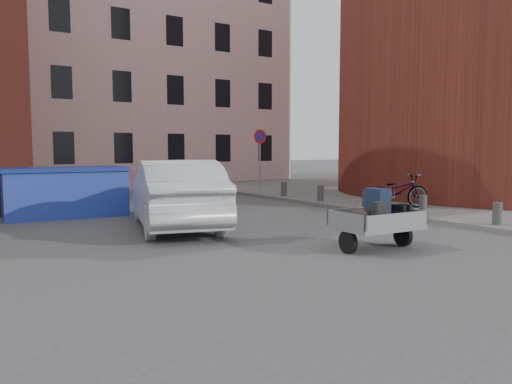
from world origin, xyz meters
TOP-DOWN VIEW (x-y plane):
  - ground at (0.00, 0.00)m, footprint 120.00×120.00m
  - sidewalk at (10.00, 4.00)m, footprint 9.00×24.00m
  - building_pink at (6.00, 22.00)m, footprint 16.00×8.00m
  - no_parking_sign at (6.00, 9.48)m, footprint 0.60×0.09m
  - bollards at (6.00, 3.40)m, footprint 0.22×9.02m
  - barriers at (4.20, 15.00)m, footprint 4.70×0.18m
  - trailer at (1.72, -1.11)m, footprint 1.65×1.84m
  - dumpster at (-2.27, 7.29)m, footprint 3.53×1.98m
  - silver_car at (-0.43, 3.60)m, footprint 3.09×5.45m
  - bicycle at (6.67, 2.67)m, footprint 2.14×1.30m

SIDE VIEW (x-z plane):
  - ground at x=0.00m, z-range 0.00..0.00m
  - sidewalk at x=10.00m, z-range 0.00..0.12m
  - bollards at x=6.00m, z-range 0.12..0.67m
  - barriers at x=4.20m, z-range 0.00..1.00m
  - trailer at x=1.72m, z-range 0.01..1.21m
  - bicycle at x=6.67m, z-range 0.12..1.18m
  - dumpster at x=-2.27m, z-range 0.01..1.44m
  - silver_car at x=-0.43m, z-range 0.00..1.70m
  - no_parking_sign at x=6.00m, z-range 0.69..3.34m
  - building_pink at x=6.00m, z-range 0.00..14.00m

